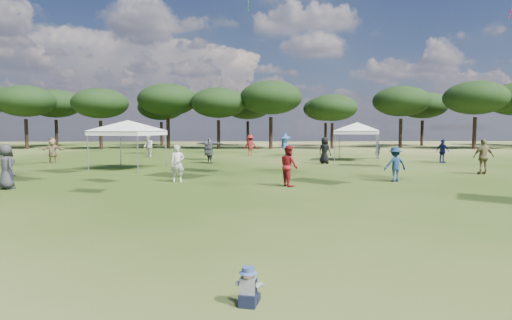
{
  "coord_description": "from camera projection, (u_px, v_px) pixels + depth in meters",
  "views": [
    {
      "loc": [
        -0.1,
        -3.41,
        2.38
      ],
      "look_at": [
        0.14,
        3.06,
        1.89
      ],
      "focal_mm": 30.0,
      "sensor_mm": 36.0,
      "label": 1
    }
  ],
  "objects": [
    {
      "name": "tree_line",
      "position": [
        262.0,
        102.0,
        50.5
      ],
      "size": [
        108.78,
        17.63,
        7.77
      ],
      "color": "black",
      "rests_on": "ground"
    },
    {
      "name": "tent_left",
      "position": [
        128.0,
        122.0,
        24.38
      ],
      "size": [
        6.31,
        6.31,
        3.1
      ],
      "rotation": [
        0.0,
        0.0,
        -0.32
      ],
      "color": "gray",
      "rests_on": "ground"
    },
    {
      "name": "tent_right",
      "position": [
        357.0,
        124.0,
        30.83
      ],
      "size": [
        5.74,
        5.74,
        3.06
      ],
      "rotation": [
        0.0,
        0.0,
        -0.34
      ],
      "color": "gray",
      "rests_on": "ground"
    },
    {
      "name": "toddler",
      "position": [
        249.0,
        288.0,
        5.73
      ],
      "size": [
        0.39,
        0.42,
        0.53
      ],
      "rotation": [
        0.0,
        0.0,
        -0.24
      ],
      "color": "black",
      "rests_on": "ground"
    },
    {
      "name": "festival_crowd",
      "position": [
        233.0,
        150.0,
        28.42
      ],
      "size": [
        28.72,
        21.34,
        1.92
      ],
      "color": "#937750",
      "rests_on": "ground"
    }
  ]
}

